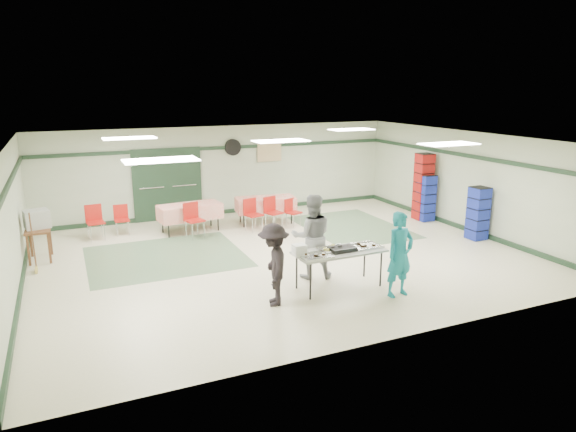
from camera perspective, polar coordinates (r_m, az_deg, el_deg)
name	(u,v)px	position (r m, az deg, el deg)	size (l,w,h in m)	color
floor	(281,255)	(12.09, -0.77, -4.39)	(11.00, 11.00, 0.00)	beige
ceiling	(281,140)	(11.52, -0.81, 8.45)	(11.00, 11.00, 0.00)	white
wall_back	(223,170)	(15.90, -7.19, 5.05)	(11.00, 11.00, 0.00)	beige
wall_front	(398,258)	(7.93, 12.09, -4.57)	(11.00, 11.00, 0.00)	beige
wall_left	(10,225)	(10.89, -28.49, -0.87)	(9.00, 9.00, 0.00)	beige
wall_right	(468,182)	(14.74, 19.33, 3.63)	(9.00, 9.00, 0.00)	beige
trim_back	(223,148)	(15.77, -7.23, 7.54)	(11.00, 0.06, 0.10)	#1C3321
baseboard_back	(225,211)	(16.12, -7.01, 0.51)	(11.00, 0.06, 0.12)	#1C3321
trim_left	(7,188)	(10.74, -28.77, 2.75)	(9.00, 0.06, 0.10)	#1C3321
baseboard_left	(21,289)	(11.25, -27.56, -7.21)	(9.00, 0.06, 0.12)	#1C3321
trim_right	(469,156)	(14.61, 19.47, 6.31)	(9.00, 0.06, 0.10)	#1C3321
baseboard_right	(463,228)	(14.99, 18.85, -1.23)	(9.00, 0.06, 0.12)	#1C3321
green_patch_a	(166,256)	(12.33, -13.41, -4.40)	(3.50, 3.00, 0.01)	#597958
green_patch_b	(351,227)	(14.60, 7.06, -1.19)	(2.50, 3.50, 0.01)	#597958
double_door_left	(151,186)	(15.42, -14.94, 3.25)	(0.90, 0.06, 2.10)	gray
double_door_right	(184,183)	(15.59, -11.50, 3.57)	(0.90, 0.06, 2.10)	gray
door_frame	(168,185)	(15.47, -13.21, 3.40)	(2.00, 0.03, 2.15)	#1C3321
wall_fan	(233,147)	(15.83, -6.15, 7.60)	(0.50, 0.50, 0.10)	black
scroll_banner	(269,152)	(16.26, -2.08, 7.14)	(0.80, 0.02, 0.60)	tan
serving_table	(339,253)	(10.05, 5.74, -4.10)	(1.82, 0.77, 0.76)	#B4B4AF
sheet_tray_right	(367,246)	(10.33, 8.74, -3.35)	(0.56, 0.43, 0.02)	silver
sheet_tray_mid	(333,250)	(10.04, 5.04, -3.75)	(0.55, 0.42, 0.02)	silver
sheet_tray_left	(316,257)	(9.63, 3.13, -4.52)	(0.57, 0.43, 0.02)	silver
baking_pan	(342,249)	(10.01, 6.06, -3.66)	(0.51, 0.32, 0.08)	black
foam_box_stack	(299,250)	(9.67, 1.27, -3.81)	(0.24, 0.22, 0.22)	white
volunteer_teal	(400,254)	(9.83, 12.32, -4.19)	(0.59, 0.39, 1.62)	teal
volunteer_grey	(312,236)	(10.51, 2.66, -2.28)	(0.85, 0.67, 1.76)	gray
volunteer_dark	(274,265)	(9.23, -1.60, -5.43)	(0.98, 0.56, 1.51)	black
dining_table_a	(266,204)	(14.77, -2.51, 1.35)	(1.76, 0.97, 0.77)	red
dining_table_b	(190,211)	(14.14, -10.84, 0.52)	(1.73, 0.90, 0.77)	red
chair_a	(272,209)	(14.25, -1.81, 0.78)	(0.52, 0.52, 0.89)	#AD230D
chair_b	(252,211)	(14.04, -4.04, 0.54)	(0.51, 0.51, 0.89)	#AD230D
chair_c	(292,210)	(14.48, 0.40, 0.73)	(0.47, 0.48, 0.78)	#AD230D
chair_d	(193,216)	(13.60, -10.53, -0.03)	(0.52, 0.52, 0.92)	#AD230D
chair_loose_a	(121,217)	(14.35, -18.03, -0.06)	(0.37, 0.38, 0.80)	#AD230D
chair_loose_b	(95,218)	(14.11, -20.70, -0.25)	(0.47, 0.47, 0.90)	#AD230D
crate_stack_blue_a	(426,198)	(15.55, 15.08, 1.96)	(0.42, 0.42, 1.37)	navy
crate_stack_red	(423,187)	(15.62, 14.79, 3.16)	(0.43, 0.43, 1.97)	#A11012
crate_stack_blue_b	(478,213)	(14.04, 20.36, 0.27)	(0.42, 0.42, 1.38)	navy
printer_table	(38,233)	(12.90, -25.99, -1.75)	(0.55, 0.83, 0.74)	brown
office_printer	(37,219)	(12.91, -26.14, -0.29)	(0.51, 0.45, 0.41)	#ACADA8
broom	(33,241)	(12.12, -26.49, -2.55)	(0.03, 0.03, 1.30)	brown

